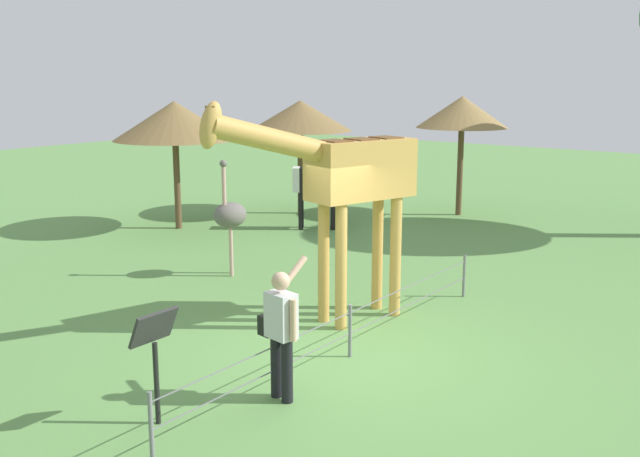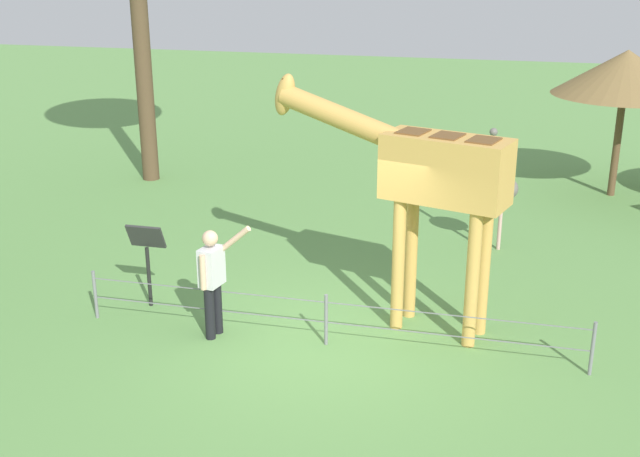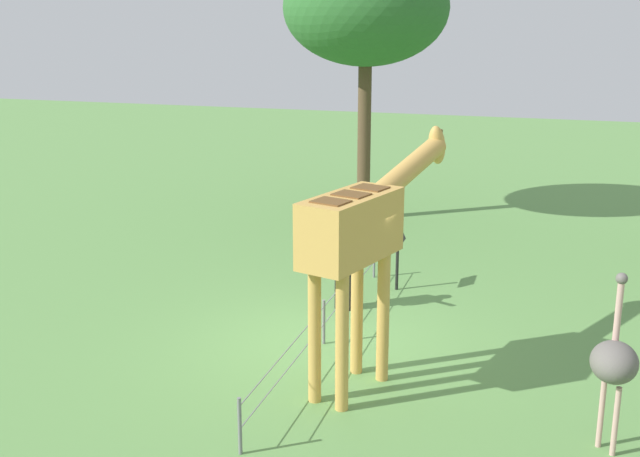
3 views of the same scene
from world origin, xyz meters
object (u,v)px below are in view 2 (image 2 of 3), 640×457
object	(u,v)px
giraffe	(426,176)
ostrich	(498,188)
info_sign	(147,248)
visitor	(213,277)
shade_hut_near	(626,73)

from	to	relation	value
giraffe	ostrich	size ratio (longest dim) A/B	1.61
giraffe	info_sign	distance (m)	4.31
ostrich	info_sign	size ratio (longest dim) A/B	1.70
giraffe	ostrich	bearing A→B (deg)	-105.43
ostrich	info_sign	distance (m)	6.22
info_sign	visitor	bearing A→B (deg)	152.16
giraffe	visitor	size ratio (longest dim) A/B	2.16
visitor	giraffe	bearing A→B (deg)	-160.06
giraffe	visitor	xyz separation A→B (m)	(2.78, 1.01, -1.36)
giraffe	info_sign	xyz separation A→B (m)	(4.10, 0.31, -1.31)
ostrich	shade_hut_near	distance (m)	4.98
visitor	info_sign	xyz separation A→B (m)	(1.32, -0.70, 0.05)
giraffe	info_sign	size ratio (longest dim) A/B	2.74
visitor	ostrich	world-z (taller)	ostrich
ostrich	info_sign	xyz separation A→B (m)	(5.02, 3.66, -0.23)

